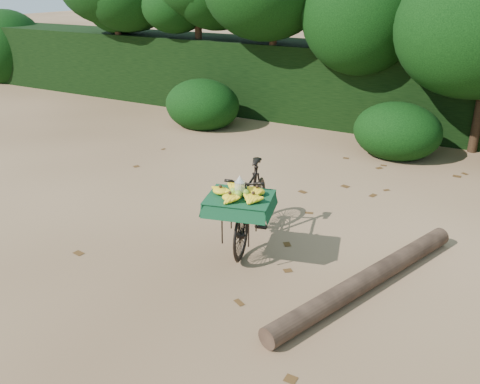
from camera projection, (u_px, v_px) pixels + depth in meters
The scene contains 7 objects.
ground at pixel (214, 225), 7.23m from camera, with size 80.00×80.00×0.00m, color tan.
vendor_bicycle at pixel (251, 204), 6.58m from camera, with size 1.07×1.89×1.06m.
fallen_log at pixel (368, 279), 5.72m from camera, with size 0.23×0.23×3.16m, color brown.
hedge_backdrop at pixel (355, 86), 11.93m from camera, with size 26.00×1.80×1.80m, color black.
tree_row at pixel (320, 39), 11.16m from camera, with size 14.50×2.00×4.00m, color black, non-canonical shape.
bush_clumps at pixel (347, 127), 10.28m from camera, with size 8.80×1.70×0.90m, color black, non-canonical shape.
leaf_litter at pixel (237, 208), 7.75m from camera, with size 7.00×7.30×0.01m, color #4D3014, non-canonical shape.
Camera 1 is at (3.49, -5.46, 3.25)m, focal length 38.00 mm.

